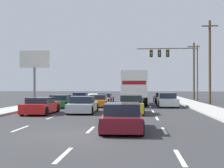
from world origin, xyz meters
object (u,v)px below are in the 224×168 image
at_px(car_orange, 99,101).
at_px(car_green, 61,102).
at_px(box_truck, 134,86).
at_px(roadside_billboard, 35,65).
at_px(utility_pole_mid, 210,61).
at_px(car_white, 167,100).
at_px(car_black, 162,98).
at_px(car_maroon, 123,118).
at_px(car_silver, 83,105).
at_px(utility_pole_far, 194,70).
at_px(car_red, 41,106).
at_px(car_gray, 105,98).
at_px(car_navy, 81,98).
at_px(car_yellow, 131,105).
at_px(traffic_signal_mast, 170,58).

bearing_deg(car_orange, car_green, -159.23).
bearing_deg(box_truck, roadside_billboard, 147.30).
bearing_deg(box_truck, utility_pole_mid, 15.33).
height_order(car_green, car_white, car_white).
distance_m(car_black, roadside_billboard, 18.51).
bearing_deg(utility_pole_mid, car_white, -139.50).
bearing_deg(car_maroon, car_silver, 112.40).
distance_m(box_truck, utility_pole_far, 16.51).
bearing_deg(car_maroon, car_red, 130.87).
xyz_separation_m(car_red, utility_pole_mid, (15.10, 12.55, 4.25)).
xyz_separation_m(car_orange, car_white, (6.77, 0.20, 0.07)).
bearing_deg(car_black, car_orange, -133.00).
relative_size(car_orange, box_truck, 0.55).
height_order(car_orange, roadside_billboard, roadside_billboard).
relative_size(car_red, car_silver, 0.99).
xyz_separation_m(car_gray, box_truck, (3.55, -4.46, 1.50)).
xyz_separation_m(car_navy, car_green, (-0.32, -8.23, -0.03)).
distance_m(car_green, utility_pole_far, 23.76).
bearing_deg(roadside_billboard, car_green, -60.36).
xyz_separation_m(car_black, utility_pole_mid, (5.11, -2.70, 4.24)).
bearing_deg(car_silver, utility_pole_far, 61.34).
distance_m(car_yellow, traffic_signal_mast, 19.12).
xyz_separation_m(car_gray, traffic_signal_mast, (8.28, 4.02, 5.29)).
distance_m(car_gray, utility_pole_far, 15.96).
xyz_separation_m(car_black, traffic_signal_mast, (1.40, 3.47, 5.24)).
height_order(box_truck, utility_pole_far, utility_pole_far).
height_order(car_orange, car_silver, car_silver).
height_order(car_silver, car_yellow, car_yellow).
height_order(car_yellow, car_black, car_yellow).
bearing_deg(car_maroon, traffic_signal_mast, 79.12).
bearing_deg(car_red, car_black, 56.77).
height_order(car_white, roadside_billboard, roadside_billboard).
xyz_separation_m(traffic_signal_mast, roadside_billboard, (-18.90, 0.62, -0.77)).
relative_size(car_green, car_gray, 0.99).
distance_m(car_red, utility_pole_far, 28.80).
bearing_deg(utility_pole_mid, traffic_signal_mast, 121.02).
bearing_deg(car_black, traffic_signal_mast, 67.95).
xyz_separation_m(car_red, car_orange, (3.19, 7.95, -0.03)).
relative_size(car_navy, car_yellow, 1.06).
distance_m(car_green, car_silver, 6.51).
distance_m(car_maroon, traffic_signal_mast, 27.07).
bearing_deg(utility_pole_mid, car_silver, -136.43).
bearing_deg(car_gray, car_red, -101.94).
height_order(box_truck, car_black, box_truck).
bearing_deg(car_orange, car_gray, 90.67).
height_order(car_black, traffic_signal_mast, traffic_signal_mast).
distance_m(car_gray, car_yellow, 14.18).
height_order(car_yellow, utility_pole_far, utility_pole_far).
bearing_deg(car_gray, traffic_signal_mast, 25.89).
xyz_separation_m(car_white, roadside_billboard, (-17.47, 11.17, 4.44)).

